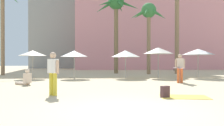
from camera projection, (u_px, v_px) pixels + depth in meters
name	position (u px, v px, depth m)	size (l,w,h in m)	color
ground	(130.00, 111.00, 6.05)	(120.00, 120.00, 0.00)	beige
hotel_pink	(152.00, 25.00, 39.12)	(25.30, 8.24, 15.11)	pink
hotel_tower_gray	(84.00, 2.00, 47.97)	(19.41, 11.74, 27.45)	gray
palm_tree_left	(116.00, 10.00, 24.55)	(4.83, 4.79, 8.58)	brown
palm_tree_right	(149.00, 16.00, 22.99)	(3.91, 3.88, 7.19)	#896B4C
cafe_umbrella_0	(33.00, 53.00, 17.20)	(2.07, 2.07, 2.12)	gray
cafe_umbrella_2	(158.00, 51.00, 17.84)	(2.36, 2.36, 2.39)	gray
cafe_umbrella_4	(74.00, 54.00, 17.26)	(2.07, 2.07, 2.11)	gray
cafe_umbrella_5	(126.00, 54.00, 17.49)	(2.23, 2.23, 2.15)	gray
cafe_umbrella_6	(198.00, 52.00, 18.06)	(2.51, 2.51, 2.30)	gray
beach_towel	(184.00, 97.00, 8.36)	(1.70, 1.04, 0.01)	#F4CC4C
backpack	(165.00, 92.00, 8.23)	(0.35, 0.32, 0.42)	#4A2F32
person_near_right	(179.00, 67.00, 13.90)	(0.66, 2.95, 1.75)	orange
person_mid_right	(25.00, 79.00, 12.59)	(1.00, 0.86, 0.91)	beige
person_mid_left	(53.00, 72.00, 8.73)	(0.54, 0.44, 1.66)	gold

